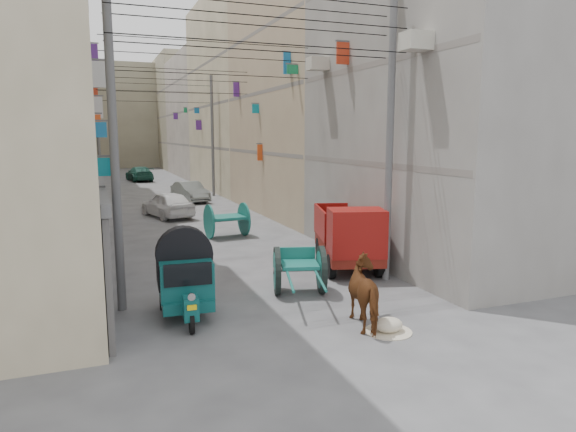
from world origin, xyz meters
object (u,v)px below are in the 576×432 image
mini_truck (350,240)px  feed_sack (389,325)px  tonga_cart (299,269)px  second_cart (227,219)px  distant_car_white (167,204)px  horse (369,293)px  distant_car_grey (190,192)px  auto_rickshaw (185,276)px  distant_car_green (139,174)px

mini_truck → feed_sack: (-1.55, -4.67, -0.81)m
tonga_cart → second_cart: bearing=105.2°
mini_truck → feed_sack: size_ratio=6.30×
distant_car_white → tonga_cart: bearing=80.1°
horse → distant_car_grey: bearing=-81.6°
auto_rickshaw → distant_car_green: auto_rickshaw is taller
second_cart → distant_car_green: size_ratio=0.37×
mini_truck → second_cart: bearing=125.1°
auto_rickshaw → second_cart: (3.14, 8.59, -0.20)m
auto_rickshaw → feed_sack: (3.80, -2.53, -0.77)m
feed_sack → horse: horse is taller
auto_rickshaw → distant_car_white: size_ratio=0.59×
feed_sack → distant_car_grey: distant_car_grey is taller
distant_car_green → auto_rickshaw: bearing=79.5°
distant_car_grey → tonga_cart: bearing=-102.5°
distant_car_grey → horse: bearing=-100.8°
tonga_cart → horse: bearing=-62.6°
feed_sack → distant_car_green: size_ratio=0.14×
tonga_cart → distant_car_green: size_ratio=0.66×
second_cart → horse: (0.44, -10.65, 0.00)m
tonga_cart → distant_car_grey: tonga_cart is taller
tonga_cart → distant_car_white: size_ratio=0.77×
distant_car_white → distant_car_green: distant_car_white is taller
second_cart → distant_car_grey: 11.86m
distant_car_white → second_cart: bearing=88.3°
tonga_cart → distant_car_grey: 19.85m
distant_car_white → distant_car_green: bearing=-107.1°
second_cart → feed_sack: bearing=-91.4°
mini_truck → distant_car_white: mini_truck is taller
tonga_cart → distant_car_white: 14.16m
tonga_cart → horse: horse is taller
tonga_cart → feed_sack: 3.24m
distant_car_white → auto_rickshaw: bearing=68.0°
mini_truck → horse: mini_truck is taller
distant_car_white → distant_car_grey: bearing=-126.5°
auto_rickshaw → second_cart: bearing=73.8°
tonga_cart → distant_car_grey: size_ratio=0.79×
auto_rickshaw → distant_car_grey: (3.79, 20.43, -0.31)m
second_cart → distant_car_white: bearing=99.3°
tonga_cart → mini_truck: mini_truck is taller
mini_truck → second_cart: mini_truck is taller
tonga_cart → feed_sack: tonga_cart is taller
tonga_cart → distant_car_green: bearing=107.3°
auto_rickshaw → tonga_cart: auto_rickshaw is taller
feed_sack → mini_truck: bearing=71.7°
auto_rickshaw → second_cart: size_ratio=1.37×
auto_rickshaw → horse: (3.58, -2.06, -0.19)m
auto_rickshaw → distant_car_grey: 20.78m
tonga_cart → second_cart: 8.00m
mini_truck → distant_car_green: mini_truck is taller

